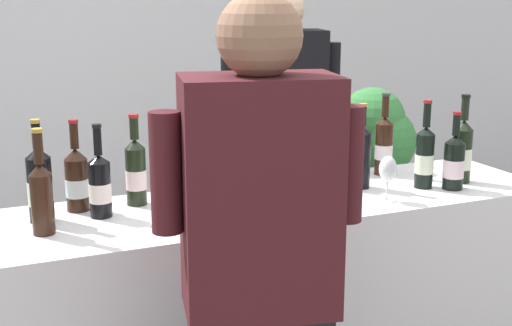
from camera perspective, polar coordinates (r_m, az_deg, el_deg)
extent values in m
cube|color=white|center=(4.93, -10.67, 10.19)|extent=(8.00, 0.10, 2.80)
cube|color=white|center=(2.73, 2.55, -12.55)|extent=(2.07, 0.58, 0.95)
cylinder|color=black|center=(2.89, 16.65, 0.57)|extent=(0.08, 0.08, 0.21)
cone|color=black|center=(2.86, 16.82, 3.04)|extent=(0.08, 0.08, 0.04)
cylinder|color=black|center=(2.85, 16.91, 4.30)|extent=(0.03, 0.03, 0.09)
cylinder|color=black|center=(2.84, 16.98, 5.31)|extent=(0.04, 0.04, 0.01)
cylinder|color=silver|center=(2.89, 16.64, 0.36)|extent=(0.08, 0.08, 0.09)
cylinder|color=black|center=(2.39, -12.77, -2.17)|extent=(0.07, 0.07, 0.19)
cone|color=black|center=(2.36, -12.90, 0.35)|extent=(0.07, 0.07, 0.03)
cylinder|color=black|center=(2.35, -12.98, 1.75)|extent=(0.03, 0.03, 0.09)
cylinder|color=black|center=(2.34, -13.05, 3.01)|extent=(0.03, 0.03, 0.01)
cylinder|color=white|center=(2.39, -12.76, -2.39)|extent=(0.08, 0.08, 0.07)
cylinder|color=black|center=(2.76, 13.75, 0.16)|extent=(0.07, 0.07, 0.21)
cone|color=black|center=(2.74, 13.90, 2.62)|extent=(0.07, 0.07, 0.03)
cylinder|color=black|center=(2.73, 13.97, 3.87)|extent=(0.03, 0.03, 0.09)
cylinder|color=maroon|center=(2.72, 14.03, 4.96)|extent=(0.03, 0.03, 0.01)
cylinder|color=silver|center=(2.77, 13.74, -0.05)|extent=(0.07, 0.07, 0.08)
cylinder|color=black|center=(2.93, 10.51, 1.13)|extent=(0.07, 0.07, 0.22)
cone|color=black|center=(2.91, 10.62, 3.49)|extent=(0.07, 0.07, 0.03)
cylinder|color=black|center=(2.90, 10.67, 4.61)|extent=(0.03, 0.03, 0.09)
cylinder|color=#333338|center=(2.89, 10.71, 5.58)|extent=(0.03, 0.03, 0.01)
cylinder|color=white|center=(2.93, 10.50, 0.92)|extent=(0.07, 0.07, 0.06)
cylinder|color=black|center=(2.39, -17.41, -2.13)|extent=(0.08, 0.08, 0.22)
cone|color=black|center=(2.36, -17.63, 0.82)|extent=(0.08, 0.08, 0.03)
cylinder|color=black|center=(2.35, -17.73, 2.19)|extent=(0.03, 0.03, 0.08)
cylinder|color=#B79333|center=(2.34, -17.81, 3.31)|extent=(0.03, 0.03, 0.01)
cylinder|color=silver|center=(2.39, -17.39, -2.38)|extent=(0.08, 0.08, 0.08)
cylinder|color=black|center=(2.50, -9.89, -1.12)|extent=(0.07, 0.07, 0.21)
cone|color=black|center=(2.48, -10.00, 1.57)|extent=(0.07, 0.07, 0.03)
cylinder|color=black|center=(2.46, -10.06, 2.83)|extent=(0.03, 0.03, 0.08)
cylinder|color=maroon|center=(2.46, -10.10, 3.86)|extent=(0.04, 0.04, 0.01)
cylinder|color=silver|center=(2.51, -9.88, -1.34)|extent=(0.07, 0.07, 0.07)
cylinder|color=black|center=(2.48, -14.57, -1.76)|extent=(0.08, 0.08, 0.18)
cone|color=black|center=(2.45, -14.73, 0.73)|extent=(0.08, 0.08, 0.04)
cylinder|color=black|center=(2.44, -14.82, 2.19)|extent=(0.03, 0.03, 0.09)
cylinder|color=maroon|center=(2.43, -14.89, 3.35)|extent=(0.03, 0.03, 0.01)
cylinder|color=silver|center=(2.48, -14.56, -1.97)|extent=(0.08, 0.08, 0.06)
cylinder|color=black|center=(2.74, 4.40, 0.25)|extent=(0.08, 0.08, 0.20)
cone|color=black|center=(2.72, 4.45, 2.65)|extent=(0.08, 0.08, 0.04)
cylinder|color=black|center=(2.71, 4.47, 3.92)|extent=(0.03, 0.03, 0.08)
cylinder|color=#B79333|center=(2.70, 4.49, 4.93)|extent=(0.04, 0.04, 0.01)
cylinder|color=silver|center=(2.75, 4.40, 0.05)|extent=(0.08, 0.08, 0.07)
cylinder|color=black|center=(2.78, 16.03, -0.25)|extent=(0.08, 0.08, 0.18)
cone|color=black|center=(2.75, 16.17, 1.90)|extent=(0.08, 0.08, 0.03)
cylinder|color=black|center=(2.74, 16.25, 3.03)|extent=(0.03, 0.03, 0.08)
cylinder|color=maroon|center=(2.73, 16.31, 3.98)|extent=(0.03, 0.03, 0.01)
cylinder|color=silver|center=(2.78, 16.01, -0.43)|extent=(0.08, 0.08, 0.07)
cylinder|color=black|center=(2.26, -17.25, -3.30)|extent=(0.07, 0.07, 0.19)
cone|color=black|center=(2.24, -17.46, -0.50)|extent=(0.07, 0.07, 0.04)
cylinder|color=black|center=(2.22, -17.58, 1.18)|extent=(0.03, 0.03, 0.10)
cylinder|color=#B79333|center=(2.21, -17.68, 2.59)|extent=(0.04, 0.04, 0.01)
cylinder|color=black|center=(2.71, 8.71, 0.18)|extent=(0.07, 0.07, 0.22)
cone|color=black|center=(2.69, 8.80, 2.72)|extent=(0.07, 0.07, 0.03)
cylinder|color=black|center=(2.68, 8.84, 3.82)|extent=(0.03, 0.03, 0.08)
cylinder|color=#B79333|center=(2.67, 8.88, 4.76)|extent=(0.03, 0.03, 0.01)
cylinder|color=black|center=(2.60, -2.37, -0.32)|extent=(0.07, 0.07, 0.21)
cone|color=black|center=(2.57, -2.39, 2.35)|extent=(0.07, 0.07, 0.04)
cylinder|color=black|center=(2.56, -2.41, 3.60)|extent=(0.03, 0.03, 0.08)
cylinder|color=#333338|center=(2.56, -2.42, 4.59)|extent=(0.04, 0.04, 0.01)
cylinder|color=silver|center=(2.58, 10.74, -3.02)|extent=(0.08, 0.08, 0.00)
cylinder|color=silver|center=(2.57, 10.78, -2.20)|extent=(0.01, 0.01, 0.07)
ellipsoid|color=silver|center=(2.55, 10.86, -0.48)|extent=(0.07, 0.07, 0.10)
ellipsoid|color=maroon|center=(2.56, 10.84, -0.85)|extent=(0.05, 0.05, 0.03)
cube|color=black|center=(3.35, 1.96, -7.51)|extent=(0.40, 0.32, 0.94)
cube|color=black|center=(3.16, 2.07, 5.56)|extent=(0.44, 0.33, 0.59)
sphere|color=#D8AD8C|center=(3.13, 2.13, 12.62)|extent=(0.20, 0.20, 0.20)
cylinder|color=black|center=(3.20, 6.24, 6.88)|extent=(0.08, 0.08, 0.34)
cylinder|color=black|center=(3.12, -2.19, 6.77)|extent=(0.08, 0.08, 0.34)
cube|color=#47191E|center=(1.79, 0.28, -2.79)|extent=(0.44, 0.32, 0.63)
sphere|color=#8C664C|center=(1.71, 0.29, 10.50)|extent=(0.22, 0.22, 0.22)
cylinder|color=#47191E|center=(1.74, -7.47, -0.81)|extent=(0.08, 0.08, 0.31)
cylinder|color=#47191E|center=(1.83, 7.64, -0.09)|extent=(0.08, 0.08, 0.31)
cylinder|color=brown|center=(4.06, 9.28, -9.13)|extent=(0.36, 0.36, 0.24)
sphere|color=#387F3D|center=(3.75, 10.31, 1.81)|extent=(0.37, 0.37, 0.37)
sphere|color=#387F3D|center=(3.81, 9.78, -2.62)|extent=(0.48, 0.48, 0.48)
sphere|color=#387F3D|center=(3.93, 9.57, -2.60)|extent=(0.32, 0.32, 0.32)
sphere|color=#387F3D|center=(3.88, 9.57, 1.65)|extent=(0.43, 0.43, 0.43)
sphere|color=#387F3D|center=(3.97, 9.02, -3.10)|extent=(0.34, 0.34, 0.34)
sphere|color=#387F3D|center=(3.74, 9.59, 3.50)|extent=(0.35, 0.35, 0.35)
sphere|color=#387F3D|center=(3.85, 8.78, 1.79)|extent=(0.45, 0.45, 0.45)
cylinder|color=#4C3823|center=(3.91, 9.52, -3.45)|extent=(0.05, 0.05, 0.60)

